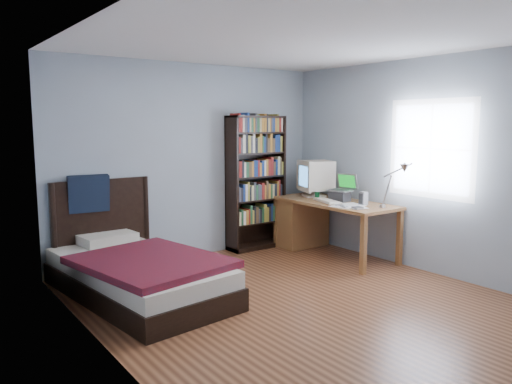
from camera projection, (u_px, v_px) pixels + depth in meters
room at (300, 174)px, 4.79m from camera, size 4.20×4.24×2.50m
desk at (309, 219)px, 6.96m from camera, size 0.75×1.71×0.73m
crt_monitor at (315, 176)px, 6.91m from camera, size 0.57×0.52×0.51m
laptop at (341, 193)px, 6.51m from camera, size 0.34×0.33×0.36m
desk_lamp at (401, 173)px, 5.63m from camera, size 0.22×0.48×0.57m
keyboard at (327, 201)px, 6.44m from camera, size 0.30×0.49×0.04m
speaker at (363, 198)px, 6.21m from camera, size 0.08×0.08×0.17m
soda_can at (317, 196)px, 6.63m from camera, size 0.06×0.06×0.11m
mouse at (319, 197)px, 6.74m from camera, size 0.06×0.11×0.04m
phone_silver at (340, 205)px, 6.13m from camera, size 0.08×0.12×0.02m
phone_grey at (344, 207)px, 6.02m from camera, size 0.06×0.10×0.02m
external_drive at (357, 208)px, 5.93m from camera, size 0.12×0.12×0.02m
bookshelf at (256, 183)px, 6.91m from camera, size 0.83×0.30×1.84m
bed at (135, 270)px, 5.11m from camera, size 1.39×2.29×1.16m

